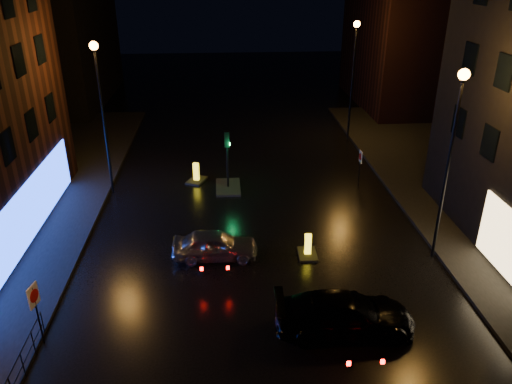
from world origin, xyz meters
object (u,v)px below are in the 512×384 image
(dark_sedan, at_px, (345,314))
(road_sign_left, at_px, (35,301))
(traffic_signal, at_px, (228,180))
(road_sign_right, at_px, (360,160))
(bollard_far, at_px, (196,177))
(bollard_near, at_px, (308,251))
(silver_hatchback, at_px, (215,245))

(dark_sedan, relative_size, road_sign_left, 2.07)
(traffic_signal, xyz_separation_m, road_sign_right, (7.70, -0.04, 1.08))
(road_sign_right, bearing_deg, bollard_far, -7.56)
(bollard_far, distance_m, road_sign_left, 14.48)
(bollard_near, bearing_deg, road_sign_right, 61.74)
(road_sign_left, xyz_separation_m, road_sign_right, (14.39, 12.40, -0.22))
(traffic_signal, xyz_separation_m, road_sign_left, (-6.70, -12.44, 1.30))
(dark_sedan, bearing_deg, silver_hatchback, 43.75)
(silver_hatchback, bearing_deg, road_sign_right, -47.05)
(road_sign_right, bearing_deg, traffic_signal, -0.93)
(silver_hatchback, xyz_separation_m, bollard_near, (4.14, -0.13, -0.41))
(silver_hatchback, distance_m, bollard_far, 8.59)
(silver_hatchback, relative_size, road_sign_right, 1.79)
(silver_hatchback, relative_size, road_sign_left, 1.57)
(silver_hatchback, distance_m, road_sign_left, 7.91)
(traffic_signal, bearing_deg, silver_hatchback, -95.65)
(dark_sedan, bearing_deg, road_sign_right, -14.72)
(bollard_far, relative_size, road_sign_right, 0.75)
(traffic_signal, xyz_separation_m, bollard_near, (3.41, -7.51, -0.27))
(silver_hatchback, distance_m, road_sign_right, 11.21)
(bollard_far, xyz_separation_m, road_sign_left, (-4.83, -13.57, 1.55))
(bollard_near, xyz_separation_m, road_sign_right, (4.28, 7.47, 1.35))
(traffic_signal, bearing_deg, bollard_far, 148.99)
(silver_hatchback, relative_size, bollard_near, 3.00)
(bollard_near, relative_size, road_sign_right, 0.60)
(road_sign_left, bearing_deg, road_sign_right, 52.36)
(bollard_far, bearing_deg, traffic_signal, -7.41)
(bollard_far, height_order, road_sign_right, road_sign_right)
(traffic_signal, height_order, bollard_near, traffic_signal)
(bollard_near, bearing_deg, dark_sedan, -83.26)
(dark_sedan, height_order, bollard_far, dark_sedan)
(dark_sedan, bearing_deg, bollard_far, 24.98)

